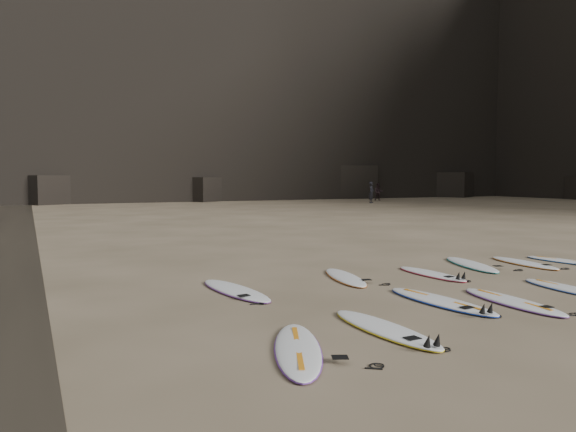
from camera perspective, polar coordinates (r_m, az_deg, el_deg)
name	(u,v)px	position (r m, az deg, el deg)	size (l,w,h in m)	color
ground	(464,305)	(10.99, 17.49, -8.61)	(240.00, 240.00, 0.00)	#897559
headland	(326,11)	(67.29, 3.93, 20.09)	(170.00, 101.00, 63.47)	black
surfboard_0	(298,349)	(7.79, 0.99, -13.32)	(0.61, 2.54, 0.09)	white
surfboard_1	(384,328)	(8.90, 9.77, -11.15)	(0.62, 2.57, 0.09)	white
surfboard_2	(440,301)	(11.00, 15.22, -8.29)	(0.65, 2.71, 0.10)	white
surfboard_3	(512,301)	(11.40, 21.82, -8.02)	(0.61, 2.56, 0.09)	white
surfboard_4	(568,288)	(13.17, 26.54, -6.58)	(0.56, 2.33, 0.08)	white
surfboard_5	(235,290)	(11.65, -5.38, -7.48)	(0.65, 2.69, 0.10)	white
surfboard_6	(345,277)	(13.15, 5.82, -6.18)	(0.59, 2.46, 0.09)	white
surfboard_7	(431,273)	(13.99, 14.35, -5.68)	(0.55, 2.31, 0.08)	white
surfboard_8	(471,264)	(15.72, 18.11, -4.67)	(0.65, 2.69, 0.10)	white
surfboard_9	(524,263)	(16.52, 22.83, -4.39)	(0.58, 2.43, 0.09)	white
surfboard_10	(564,261)	(17.38, 26.23, -4.10)	(0.54, 2.23, 0.08)	white
person_a	(371,192)	(51.19, 8.47, 2.39)	(0.70, 0.46, 1.93)	black
person_b	(378,192)	(56.59, 9.17, 2.43)	(0.84, 0.66, 1.73)	black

